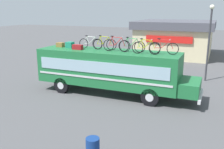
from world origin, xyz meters
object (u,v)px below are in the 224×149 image
luggage_bag_3 (78,47)px  rooftop_bicycle_1 (91,43)px  bus (110,69)px  rooftop_bicycle_3 (117,45)px  rooftop_bicycle_5 (146,48)px  trash_bin (93,149)px  rooftop_bicycle_2 (104,44)px  rooftop_bicycle_6 (164,48)px  street_lamp (209,35)px  luggage_bag_1 (60,45)px  luggage_bag_2 (70,45)px  rooftop_bicycle_4 (132,46)px

luggage_bag_3 → rooftop_bicycle_1: 0.92m
bus → rooftop_bicycle_3: bearing=-9.8°
rooftop_bicycle_5 → trash_bin: (0.01, -7.01, -2.83)m
rooftop_bicycle_2 → trash_bin: (2.97, -7.55, -2.83)m
rooftop_bicycle_5 → luggage_bag_3: bearing=-179.5°
rooftop_bicycle_6 → street_lamp: bearing=68.4°
luggage_bag_3 → rooftop_bicycle_2: (1.67, 0.58, 0.23)m
bus → rooftop_bicycle_2: bearing=156.7°
luggage_bag_3 → luggage_bag_1: bearing=161.3°
luggage_bag_1 → luggage_bag_3: (1.76, -0.60, 0.01)m
trash_bin → rooftop_bicycle_2: bearing=111.5°
street_lamp → rooftop_bicycle_5: bearing=-117.8°
luggage_bag_3 → rooftop_bicycle_5: rooftop_bicycle_5 is taller
rooftop_bicycle_1 → street_lamp: bearing=37.7°
luggage_bag_1 → rooftop_bicycle_2: (3.43, -0.01, 0.24)m
luggage_bag_2 → rooftop_bicycle_3: bearing=-3.2°
rooftop_bicycle_2 → rooftop_bicycle_1: bearing=178.4°
rooftop_bicycle_1 → rooftop_bicycle_3: size_ratio=0.95×
luggage_bag_3 → rooftop_bicycle_5: size_ratio=0.39×
rooftop_bicycle_1 → trash_bin: bearing=-62.3°
luggage_bag_2 → trash_bin: size_ratio=0.51×
luggage_bag_2 → rooftop_bicycle_5: bearing=-4.4°
luggage_bag_2 → rooftop_bicycle_1: (1.54, 0.14, 0.17)m
bus → luggage_bag_1: luggage_bag_1 is taller
rooftop_bicycle_1 → rooftop_bicycle_6: 4.94m
street_lamp → rooftop_bicycle_1: bearing=-142.3°
rooftop_bicycle_3 → rooftop_bicycle_1: bearing=170.4°
rooftop_bicycle_4 → street_lamp: size_ratio=0.30×
rooftop_bicycle_3 → street_lamp: street_lamp is taller
luggage_bag_2 → trash_bin: bearing=-53.4°
rooftop_bicycle_3 → street_lamp: size_ratio=0.31×
trash_bin → luggage_bag_1: bearing=130.2°
trash_bin → street_lamp: size_ratio=0.16×
rooftop_bicycle_3 → rooftop_bicycle_4: 0.95m
rooftop_bicycle_4 → street_lamp: 7.18m
luggage_bag_1 → rooftop_bicycle_1: rooftop_bicycle_1 is taller
rooftop_bicycle_2 → trash_bin: size_ratio=1.90×
rooftop_bicycle_5 → rooftop_bicycle_3: bearing=173.4°
rooftop_bicycle_2 → rooftop_bicycle_5: 3.01m
luggage_bag_3 → street_lamp: 10.03m
rooftop_bicycle_4 → trash_bin: size_ratio=1.90×
rooftop_bicycle_4 → rooftop_bicycle_3: bearing=-170.6°
rooftop_bicycle_3 → trash_bin: 8.02m
luggage_bag_3 → rooftop_bicycle_3: rooftop_bicycle_3 is taller
bus → rooftop_bicycle_4: (1.39, 0.08, 1.55)m
luggage_bag_3 → street_lamp: size_ratio=0.12×
rooftop_bicycle_1 → rooftop_bicycle_3: bearing=-9.6°
luggage_bag_3 → bus: bearing=8.9°
luggage_bag_2 → rooftop_bicycle_5: 5.53m
rooftop_bicycle_2 → rooftop_bicycle_3: size_ratio=0.95×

